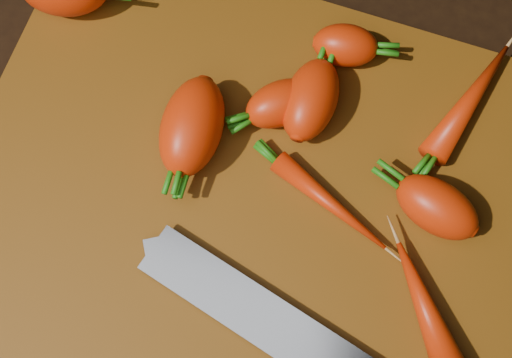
% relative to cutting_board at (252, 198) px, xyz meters
% --- Properties ---
extents(ground, '(2.00, 2.00, 0.01)m').
position_rel_cutting_board_xyz_m(ground, '(0.00, 0.00, -0.01)').
color(ground, black).
extents(cutting_board, '(0.50, 0.40, 0.01)m').
position_rel_cutting_board_xyz_m(cutting_board, '(0.00, 0.00, 0.00)').
color(cutting_board, '#6D3C0A').
rests_on(cutting_board, ground).
extents(carrot_1, '(0.06, 0.09, 0.05)m').
position_rel_cutting_board_xyz_m(carrot_1, '(-0.06, 0.03, 0.03)').
color(carrot_1, '#F1350C').
rests_on(carrot_1, cutting_board).
extents(carrot_2, '(0.05, 0.08, 0.05)m').
position_rel_cutting_board_xyz_m(carrot_2, '(0.02, 0.09, 0.03)').
color(carrot_2, '#F1350C').
rests_on(carrot_2, cutting_board).
extents(carrot_3, '(0.07, 0.07, 0.04)m').
position_rel_cutting_board_xyz_m(carrot_3, '(-0.00, 0.08, 0.03)').
color(carrot_3, '#F1350C').
rests_on(carrot_3, cutting_board).
extents(carrot_4, '(0.06, 0.05, 0.04)m').
position_rel_cutting_board_xyz_m(carrot_4, '(0.04, 0.15, 0.02)').
color(carrot_4, '#F1350C').
rests_on(carrot_4, cutting_board).
extents(carrot_5, '(0.08, 0.06, 0.04)m').
position_rel_cutting_board_xyz_m(carrot_5, '(0.15, 0.03, 0.03)').
color(carrot_5, '#F1350C').
rests_on(carrot_5, cutting_board).
extents(carrot_6, '(0.06, 0.13, 0.03)m').
position_rel_cutting_board_xyz_m(carrot_6, '(0.15, 0.14, 0.02)').
color(carrot_6, '#F1350C').
rests_on(carrot_6, cutting_board).
extents(carrot_7, '(0.11, 0.06, 0.02)m').
position_rel_cutting_board_xyz_m(carrot_7, '(0.07, 0.01, 0.02)').
color(carrot_7, '#F1350C').
rests_on(carrot_7, cutting_board).
extents(carrot_8, '(0.09, 0.10, 0.03)m').
position_rel_cutting_board_xyz_m(carrot_8, '(0.16, -0.05, 0.02)').
color(carrot_8, '#F1350C').
rests_on(carrot_8, cutting_board).
extents(knife, '(0.38, 0.12, 0.02)m').
position_rel_cutting_board_xyz_m(knife, '(0.07, -0.10, 0.02)').
color(knife, gray).
rests_on(knife, cutting_board).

